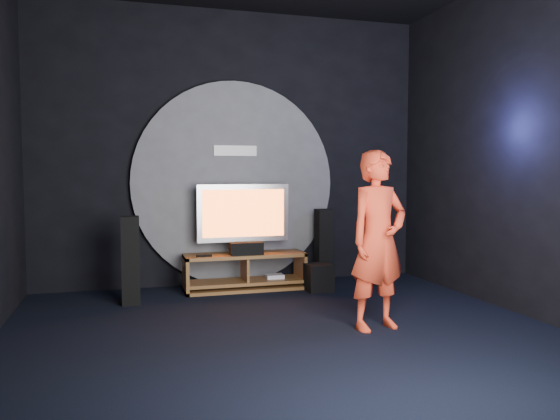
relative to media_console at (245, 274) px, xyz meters
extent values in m
plane|color=black|center=(-0.05, -2.05, -0.19)|extent=(5.00, 5.00, 0.00)
cube|color=black|center=(-0.05, 0.45, 1.56)|extent=(5.00, 0.04, 3.50)
cube|color=black|center=(-0.05, -4.55, 1.56)|extent=(5.00, 0.04, 3.50)
cube|color=black|center=(2.45, -2.05, 1.56)|extent=(0.04, 5.00, 3.50)
cylinder|color=#515156|center=(-0.05, 0.39, 1.11)|extent=(2.60, 0.08, 2.60)
cube|color=white|center=(-0.05, 0.34, 1.53)|extent=(0.55, 0.03, 0.13)
cube|color=#96582E|center=(-0.01, 0.00, 0.24)|extent=(1.48, 0.45, 0.04)
cube|color=#96582E|center=(-0.01, 0.00, -0.09)|extent=(1.44, 0.42, 0.04)
cube|color=#96582E|center=(-0.73, 0.00, 0.03)|extent=(0.04, 0.45, 0.45)
cube|color=#96582E|center=(0.71, 0.00, 0.03)|extent=(0.04, 0.45, 0.45)
cube|color=#96582E|center=(-0.01, 0.00, 0.07)|extent=(0.03, 0.40, 0.29)
cube|color=#96582E|center=(-0.01, 0.00, -0.17)|extent=(1.48, 0.45, 0.04)
cube|color=white|center=(0.37, 0.00, -0.05)|extent=(0.22, 0.16, 0.05)
cube|color=#AEAEB6|center=(-0.01, 0.07, 0.28)|extent=(0.36, 0.22, 0.04)
cylinder|color=#AEAEB6|center=(-0.01, 0.07, 0.35)|extent=(0.07, 0.07, 0.10)
cube|color=#AEAEB6|center=(-0.01, 0.07, 0.75)|extent=(1.15, 0.06, 0.71)
cube|color=orange|center=(-0.01, 0.04, 0.75)|extent=(1.02, 0.01, 0.58)
cube|color=black|center=(-0.01, -0.10, 0.33)|extent=(0.40, 0.15, 0.15)
cube|color=black|center=(-0.52, -0.12, 0.27)|extent=(0.18, 0.05, 0.02)
cube|color=black|center=(-1.37, -0.39, 0.29)|extent=(0.19, 0.22, 0.97)
cube|color=black|center=(1.06, 0.09, 0.29)|extent=(0.19, 0.22, 0.97)
cube|color=black|center=(0.84, -0.33, -0.03)|extent=(0.30, 0.30, 0.33)
imported|color=red|center=(0.82, -1.98, 0.63)|extent=(0.67, 0.51, 1.65)
camera|label=1|loc=(-1.42, -6.51, 1.26)|focal=35.00mm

